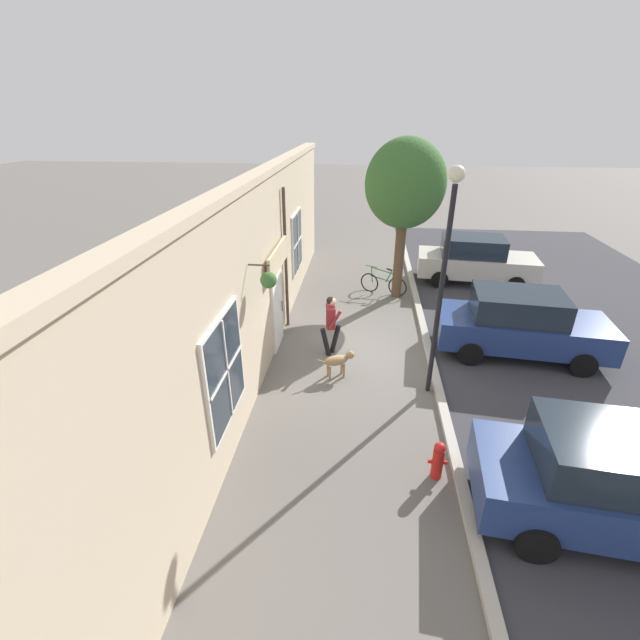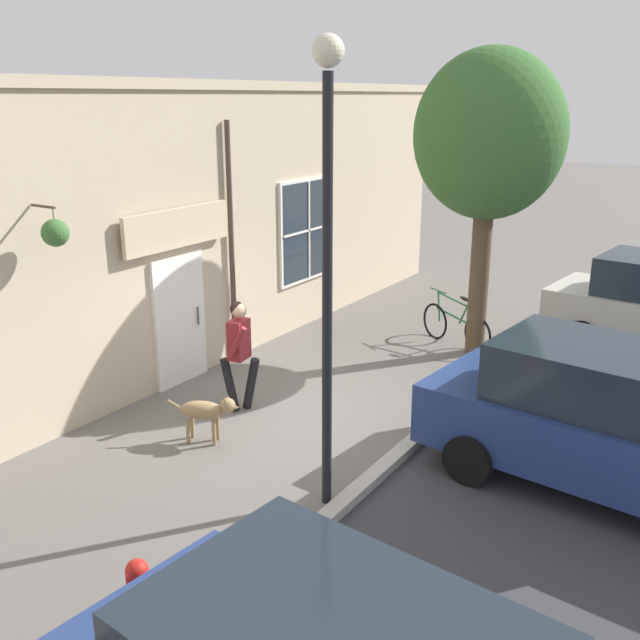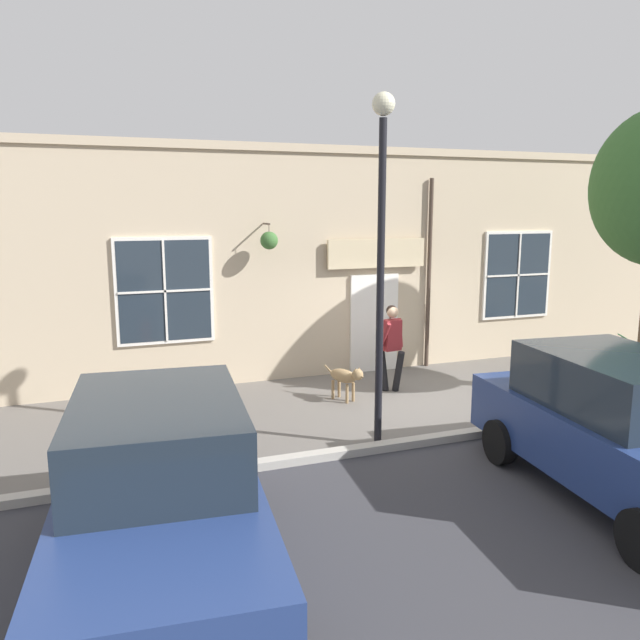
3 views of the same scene
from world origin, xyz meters
TOP-DOWN VIEW (x-y plane):
  - ground_plane at (0.00, 0.00)m, footprint 90.00×90.00m
  - storefront_facade at (-2.34, -0.01)m, footprint 0.95×18.00m
  - pedestrian_walking at (-0.67, -0.30)m, footprint 0.58×0.55m
  - dog_on_leash at (-0.39, -1.37)m, footprint 0.95×0.49m
  - street_tree_by_curb at (1.35, 4.02)m, footprint 2.57×2.31m
  - leaning_bicycle at (0.85, 4.17)m, footprint 1.63×0.69m
  - parked_car_mid_block at (4.32, 0.28)m, footprint 4.45×2.25m
  - street_lamp at (1.76, -1.75)m, footprint 0.32×0.32m
  - fire_hydrant at (1.58, -4.43)m, footprint 0.34×0.20m

SIDE VIEW (x-z plane):
  - ground_plane at x=0.00m, z-range 0.00..0.00m
  - leaning_bicycle at x=0.85m, z-range -0.12..0.88m
  - fire_hydrant at x=1.58m, z-range 0.01..0.78m
  - dog_on_leash at x=-0.39m, z-range 0.11..0.80m
  - parked_car_mid_block at x=4.32m, z-range 0.00..1.75m
  - pedestrian_walking at x=-0.67m, z-range 0.17..1.85m
  - storefront_facade at x=-2.34m, z-range 0.00..4.73m
  - street_lamp at x=1.76m, z-range 0.76..5.80m
  - street_tree_by_curb at x=1.35m, z-range 1.10..6.37m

